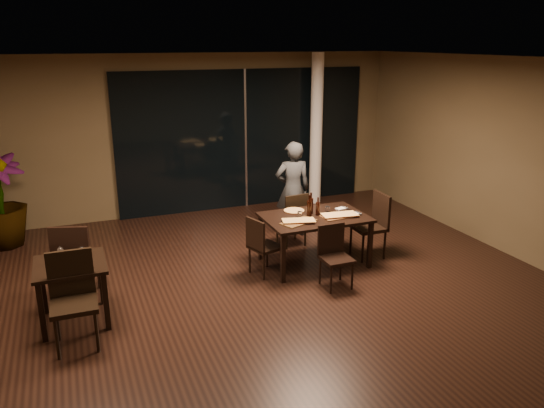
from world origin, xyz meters
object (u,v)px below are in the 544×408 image
Objects in this scene: main_table at (315,221)px; side_table at (71,273)px; chair_main_left at (261,244)px; chair_side_far at (74,257)px; chair_main_far at (294,217)px; chair_main_near at (334,252)px; chair_main_right at (374,222)px; bottle_a at (309,206)px; bottle_c at (311,203)px; chair_side_near at (73,294)px; bottle_b at (318,206)px; diner at (293,189)px.

main_table and side_table have the same top height.
chair_main_left is 2.48m from chair_side_far.
chair_main_far is 1.06× the size of chair_main_near.
chair_main_right reaches higher than chair_main_far.
bottle_a reaches higher than chair_main_right.
bottle_a is at bearing -124.61° from bottle_c.
chair_main_right is (0.98, -0.82, 0.06)m from chair_main_far.
main_table is 3.54m from chair_side_near.
chair_side_far is at bearing 178.61° from bottle_a.
main_table is 1.45× the size of chair_side_far.
bottle_a reaches higher than chair_main_near.
main_table is 1.88× the size of side_table.
chair_side_far is at bearing 6.41° from chair_main_far.
chair_main_left is 3.14× the size of bottle_b.
main_table is 3.35m from chair_side_far.
diner reaches higher than bottle_c.
bottle_b is at bearing -163.28° from chair_side_far.
diner reaches higher than chair_side_far.
chair_main_right is at bearing 12.70° from chair_side_near.
chair_main_right is (4.38, 0.44, -0.07)m from side_table.
chair_main_right is (1.86, 0.03, 0.08)m from chair_main_left.
bottle_c is at bearing 10.63° from side_table.
chair_side_near is at bearing 105.33° from chair_side_far.
bottle_b is (0.93, 0.11, 0.41)m from chair_main_left.
chair_side_far is (-2.47, 0.19, 0.10)m from chair_main_left.
bottle_c reaches higher than chair_main_left.
diner reaches higher than chair_main_right.
chair_main_near is (3.33, -0.24, -0.15)m from side_table.
chair_main_near is 0.82× the size of chair_side_far.
bottle_c reaches higher than main_table.
bottle_c is at bearing -99.66° from chair_main_right.
side_table is 0.49m from chair_side_near.
chair_side_far is at bearing 67.58° from chair_main_left.
side_table is at bearing 81.27° from chair_main_left.
chair_side_far is 3.28m from bottle_a.
chair_main_far reaches higher than chair_main_near.
main_table is 0.27m from bottle_c.
bottle_a is at bearing 79.00° from chair_main_far.
side_table is 0.94× the size of chair_main_near.
chair_main_far is 3.82m from chair_side_near.
chair_main_far is 2.75× the size of bottle_a.
chair_main_left is at bearing -166.37° from chair_side_far.
chair_main_right is 4.33m from chair_side_far.
chair_main_near is 0.85× the size of chair_main_right.
main_table is at bearing 84.64° from chair_main_near.
chair_main_right is 0.61× the size of diner.
bottle_a is at bearing -92.82° from chair_main_right.
bottle_a is at bearing 17.65° from chair_side_near.
chair_main_far is at bearing 78.21° from diner.
main_table is 4.61× the size of bottle_a.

